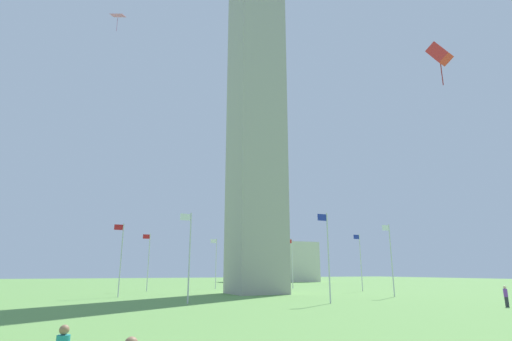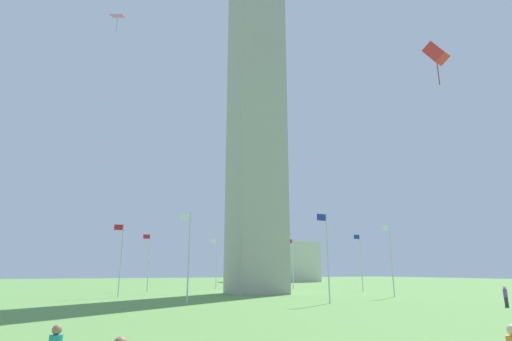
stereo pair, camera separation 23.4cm
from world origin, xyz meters
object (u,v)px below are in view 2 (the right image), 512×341
at_px(flagpole_n, 121,256).
at_px(flagpole_w, 216,261).
at_px(flagpole_sw, 292,261).
at_px(kite_red_box, 436,54).
at_px(flagpole_nw, 148,259).
at_px(flagpole_e, 327,253).
at_px(flagpole_s, 361,259).
at_px(distant_building, 276,262).
at_px(kite_pink_diamond, 117,16).
at_px(flagpole_ne, 188,253).
at_px(flagpole_se, 391,256).
at_px(person_purple_shirt, 506,296).
at_px(obelisk_monument, 256,79).

xyz_separation_m(flagpole_n, flagpole_w, (-17.28, -17.28, 0.00)).
distance_m(flagpole_sw, kite_red_box, 55.44).
bearing_deg(flagpole_nw, flagpole_sw, 180.00).
distance_m(flagpole_e, flagpole_s, 24.44).
distance_m(flagpole_n, distant_building, 70.78).
relative_size(flagpole_n, kite_pink_diamond, 3.75).
relative_size(flagpole_s, flagpole_sw, 1.00).
relative_size(flagpole_ne, flagpole_s, 1.00).
distance_m(flagpole_e, kite_red_box, 24.22).
distance_m(flagpole_ne, flagpole_nw, 24.44).
distance_m(flagpole_s, kite_pink_diamond, 46.46).
bearing_deg(flagpole_sw, flagpole_s, 112.50).
xyz_separation_m(flagpole_s, flagpole_nw, (29.50, -12.22, 0.00)).
relative_size(flagpole_s, kite_red_box, 4.10).
bearing_deg(flagpole_w, flagpole_sw, 157.50).
xyz_separation_m(flagpole_se, flagpole_sw, (-0.00, -24.44, 0.00)).
height_order(flagpole_n, distant_building, distant_building).
relative_size(person_purple_shirt, kite_red_box, 0.83).
bearing_deg(flagpole_nw, obelisk_monument, 135.13).
bearing_deg(obelisk_monument, flagpole_sw, -134.87).
bearing_deg(flagpole_e, obelisk_monument, -90.19).
height_order(flagpole_ne, flagpole_sw, same).
height_order(obelisk_monument, flagpole_sw, obelisk_monument).
xyz_separation_m(flagpole_sw, person_purple_shirt, (0.69, 38.55, -3.75)).
bearing_deg(flagpole_e, flagpole_ne, -22.50).
xyz_separation_m(flagpole_ne, kite_pink_diamond, (8.21, -3.61, 25.75)).
height_order(person_purple_shirt, kite_pink_diamond, kite_pink_diamond).
bearing_deg(person_purple_shirt, kite_red_box, 106.07).
height_order(flagpole_e, flagpole_w, same).
bearing_deg(obelisk_monument, distant_building, -118.69).
bearing_deg(flagpole_s, obelisk_monument, -0.00).
bearing_deg(kite_red_box, flagpole_s, -123.16).
relative_size(flagpole_ne, person_purple_shirt, 4.93).
height_order(flagpole_ne, flagpole_se, same).
relative_size(flagpole_e, flagpole_sw, 1.00).
bearing_deg(flagpole_n, person_purple_shirt, 137.58).
relative_size(flagpole_ne, flagpole_se, 1.00).
distance_m(flagpole_ne, flagpole_sw, 34.56).
height_order(flagpole_sw, distant_building, distant_building).
bearing_deg(kite_red_box, flagpole_e, -110.57).
bearing_deg(flagpole_s, flagpole_se, 67.50).
bearing_deg(flagpole_e, flagpole_s, -135.00).
distance_m(flagpole_sw, distant_building, 44.51).
bearing_deg(distant_building, flagpole_ne, 57.69).
bearing_deg(flagpole_sw, kite_pink_diamond, 32.54).
bearing_deg(obelisk_monument, flagpole_n, 0.00).
bearing_deg(distant_building, flagpole_n, 48.90).
bearing_deg(flagpole_n, flagpole_s, 180.00).
distance_m(flagpole_w, flagpole_nw, 13.23).
height_order(flagpole_sw, kite_red_box, kite_red_box).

